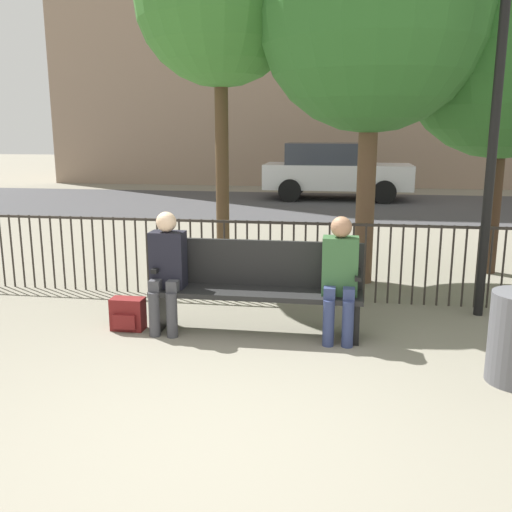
{
  "coord_description": "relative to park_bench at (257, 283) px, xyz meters",
  "views": [
    {
      "loc": [
        0.83,
        -3.34,
        2.02
      ],
      "look_at": [
        0.0,
        2.03,
        0.8
      ],
      "focal_mm": 40.0,
      "sensor_mm": 36.0,
      "label": 1
    }
  ],
  "objects": [
    {
      "name": "park_bench",
      "position": [
        0.0,
        0.0,
        0.0
      ],
      "size": [
        2.09,
        0.45,
        0.92
      ],
      "color": "black",
      "rests_on": "ground"
    },
    {
      "name": "tree_2",
      "position": [
        -0.86,
        2.39,
        3.16
      ],
      "size": [
        2.26,
        2.26,
        4.81
      ],
      "color": "#4C3823",
      "rests_on": "ground"
    },
    {
      "name": "seated_person_0",
      "position": [
        -0.89,
        -0.13,
        0.18
      ],
      "size": [
        0.34,
        0.39,
        1.22
      ],
      "color": "#3D3D42",
      "rests_on": "ground"
    },
    {
      "name": "seated_person_1",
      "position": [
        0.82,
        -0.13,
        0.17
      ],
      "size": [
        0.34,
        0.39,
        1.21
      ],
      "color": "navy",
      "rests_on": "ground"
    },
    {
      "name": "street_surface",
      "position": [
        0.0,
        9.89,
        -0.5
      ],
      "size": [
        24.0,
        6.0,
        0.01
      ],
      "color": "#3D3D3F",
      "rests_on": "ground"
    },
    {
      "name": "fence_railing",
      "position": [
        -0.02,
        1.16,
        0.06
      ],
      "size": [
        9.01,
        0.03,
        0.95
      ],
      "color": "#2D2823",
      "rests_on": "ground"
    },
    {
      "name": "parked_car_0",
      "position": [
        0.54,
        11.37,
        0.34
      ],
      "size": [
        4.2,
        1.94,
        1.62
      ],
      "color": "silver",
      "rests_on": "ground"
    },
    {
      "name": "tree_1",
      "position": [
        2.9,
        2.9,
        2.49
      ],
      "size": [
        2.79,
        2.79,
        4.4
      ],
      "color": "#422D1E",
      "rests_on": "ground"
    },
    {
      "name": "ground_plane",
      "position": [
        0.0,
        -2.11,
        -0.5
      ],
      "size": [
        80.0,
        80.0,
        0.0
      ],
      "primitive_type": "plane",
      "color": "gray"
    },
    {
      "name": "tree_0",
      "position": [
        1.11,
        2.1,
        2.86
      ],
      "size": [
        2.84,
        2.84,
        4.79
      ],
      "color": "brown",
      "rests_on": "ground"
    },
    {
      "name": "lamp_post",
      "position": [
        2.34,
        0.88,
        1.96
      ],
      "size": [
        0.28,
        0.28,
        3.74
      ],
      "color": "black",
      "rests_on": "ground"
    },
    {
      "name": "backpack",
      "position": [
        -1.31,
        -0.17,
        -0.34
      ],
      "size": [
        0.34,
        0.22,
        0.33
      ],
      "color": "maroon",
      "rests_on": "ground"
    }
  ]
}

